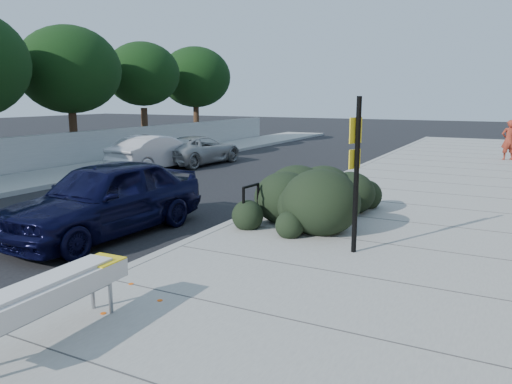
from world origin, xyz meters
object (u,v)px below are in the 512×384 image
Objects in this scene: sign_post at (356,166)px; sedan_navy at (105,198)px; wagon_silver at (157,152)px; bike_rack at (251,201)px; suv_silver at (198,150)px; pedestrian at (509,140)px; bench at (46,294)px.

sedan_navy is at bearing -149.03° from sign_post.
wagon_silver is at bearing 125.34° from sedan_navy.
suv_silver is (-7.61, 9.14, -0.09)m from bike_rack.
suv_silver is at bearing 134.43° from bike_rack.
wagon_silver is 2.38m from suv_silver.
sign_post is (2.57, -0.75, 1.04)m from bike_rack.
sign_post reaches higher than suv_silver.
pedestrian reaches higher than wagon_silver.
pedestrian reaches higher than sedan_navy.
sign_post is (2.23, 5.03, 1.05)m from bench.
pedestrian is at bearing -147.76° from suv_silver.
suv_silver is 14.17m from pedestrian.
bike_rack is 10.59m from wagon_silver.
pedestrian is (4.78, 16.01, 0.33)m from bike_rack.
sign_post is 0.59× the size of sedan_navy.
bike_rack is 11.90m from suv_silver.
wagon_silver is (-8.44, 12.59, 0.01)m from bench.
sign_post reaches higher than pedestrian.
bike_rack is at bearing 48.99° from pedestrian.
wagon_silver is at bearing 144.56° from bike_rack.
suv_silver reaches higher than bench.
wagon_silver is at bearing 121.93° from bench.
bench is at bearing -50.36° from sedan_navy.
sign_post is 13.12m from wagon_silver.
sign_post reaches higher than bench.
bike_rack is at bearing -174.59° from sign_post.
bike_rack is (-0.34, 5.78, 0.01)m from bench.
bike_rack is at bearing 33.50° from sedan_navy.
sedan_navy is (-5.32, -0.87, -0.94)m from sign_post.
bike_rack is at bearing 133.02° from suv_silver.
pedestrian is at bearing 104.15° from sign_post.
wagon_silver reaches higher than bike_rack.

